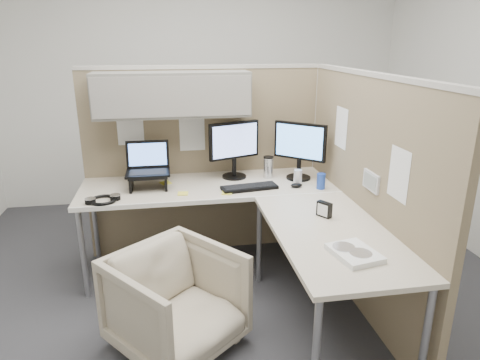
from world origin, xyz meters
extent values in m
plane|color=#2F2F33|center=(0.00, 0.00, 0.00)|extent=(4.50, 4.50, 0.00)
cube|color=#877558|center=(-0.10, 0.90, 0.80)|extent=(2.00, 0.05, 1.60)
cube|color=#A8A399|center=(-0.10, 0.90, 1.61)|extent=(2.00, 0.06, 0.03)
cube|color=slate|center=(-0.35, 0.75, 1.42)|extent=(1.20, 0.34, 0.34)
cube|color=gray|center=(-0.35, 0.57, 1.42)|extent=(1.18, 0.01, 0.30)
plane|color=white|center=(-0.70, 0.87, 1.15)|extent=(0.26, 0.00, 0.26)
plane|color=white|center=(-0.20, 0.87, 1.08)|extent=(0.26, 0.00, 0.26)
cube|color=#877558|center=(0.90, -0.10, 0.80)|extent=(0.05, 2.00, 1.60)
cube|color=#A8A399|center=(0.90, -0.10, 1.61)|extent=(0.06, 2.00, 0.03)
cube|color=#A8A399|center=(0.90, 0.90, 0.80)|extent=(0.06, 0.06, 1.60)
cube|color=silver|center=(0.87, -0.25, 0.96)|extent=(0.02, 0.20, 0.12)
cube|color=gray|center=(0.86, -0.25, 0.96)|extent=(0.00, 0.16, 0.09)
plane|color=white|center=(0.87, 0.30, 1.20)|extent=(0.00, 0.26, 0.26)
plane|color=white|center=(0.87, -0.55, 1.10)|extent=(0.00, 0.26, 0.26)
cube|color=beige|center=(-0.10, 0.54, 0.71)|extent=(2.00, 0.68, 0.03)
cube|color=beige|center=(0.54, -0.45, 0.71)|extent=(0.68, 1.30, 0.03)
cube|color=white|center=(-0.10, 0.20, 0.71)|extent=(2.00, 0.02, 0.03)
cylinder|color=gray|center=(-1.05, 0.25, 0.35)|extent=(0.04, 0.04, 0.70)
cylinder|color=gray|center=(-1.05, 0.83, 0.35)|extent=(0.04, 0.04, 0.70)
cylinder|color=gray|center=(0.25, -1.05, 0.35)|extent=(0.04, 0.04, 0.70)
cylinder|color=gray|center=(0.83, -1.05, 0.35)|extent=(0.04, 0.04, 0.70)
cylinder|color=gray|center=(0.25, 0.25, 0.35)|extent=(0.04, 0.04, 0.70)
imported|color=#B9AF93|center=(-0.40, -0.41, 0.34)|extent=(0.91, 0.91, 0.69)
cylinder|color=black|center=(0.13, 0.69, 0.74)|extent=(0.20, 0.20, 0.02)
cylinder|color=black|center=(0.13, 0.69, 0.82)|extent=(0.04, 0.04, 0.15)
cube|color=black|center=(0.13, 0.69, 1.05)|extent=(0.43, 0.18, 0.30)
cube|color=#92ABFC|center=(0.13, 0.67, 1.05)|extent=(0.38, 0.14, 0.26)
cylinder|color=black|center=(0.65, 0.57, 0.74)|extent=(0.20, 0.20, 0.02)
cylinder|color=black|center=(0.65, 0.57, 0.82)|extent=(0.04, 0.04, 0.15)
cube|color=black|center=(0.65, 0.57, 1.05)|extent=(0.35, 0.32, 0.30)
cube|color=#5AA2F6|center=(0.63, 0.55, 1.05)|extent=(0.30, 0.27, 0.26)
cube|color=black|center=(-0.57, 0.53, 0.84)|extent=(0.29, 0.23, 0.01)
cube|color=black|center=(-0.70, 0.53, 0.79)|extent=(0.02, 0.21, 0.12)
cube|color=black|center=(-0.44, 0.53, 0.79)|extent=(0.02, 0.21, 0.12)
cube|color=black|center=(-0.57, 0.53, 0.86)|extent=(0.33, 0.23, 0.02)
cube|color=black|center=(-0.57, 0.67, 0.97)|extent=(0.33, 0.06, 0.21)
cube|color=#598CF2|center=(-0.57, 0.66, 0.97)|extent=(0.29, 0.04, 0.17)
cube|color=black|center=(0.20, 0.38, 0.74)|extent=(0.45, 0.20, 0.02)
ellipsoid|color=black|center=(0.56, 0.36, 0.75)|extent=(0.10, 0.07, 0.03)
cylinder|color=silver|center=(0.41, 0.64, 0.81)|extent=(0.08, 0.08, 0.17)
cylinder|color=black|center=(0.41, 0.64, 0.90)|extent=(0.08, 0.08, 0.01)
cylinder|color=#1E3FA5|center=(0.74, 0.30, 0.79)|extent=(0.07, 0.07, 0.12)
cylinder|color=silver|center=(0.59, 0.42, 0.79)|extent=(0.07, 0.07, 0.12)
cube|color=yellow|center=(-0.44, 0.63, 0.73)|extent=(0.10, 0.10, 0.01)
cube|color=yellow|center=(0.01, 0.31, 0.73)|extent=(0.09, 0.09, 0.01)
cube|color=yellow|center=(-0.31, 0.35, 0.73)|extent=(0.08, 0.08, 0.01)
torus|color=black|center=(-0.88, 0.29, 0.74)|extent=(0.24, 0.24, 0.02)
cylinder|color=black|center=(-0.96, 0.26, 0.75)|extent=(0.07, 0.07, 0.03)
cylinder|color=black|center=(-0.80, 0.31, 0.75)|extent=(0.07, 0.07, 0.03)
cube|color=white|center=(0.54, -0.77, 0.74)|extent=(0.26, 0.30, 0.03)
cylinder|color=silver|center=(0.56, -0.80, 0.76)|extent=(0.12, 0.12, 0.00)
cylinder|color=silver|center=(0.50, -0.72, 0.76)|extent=(0.12, 0.12, 0.00)
cube|color=black|center=(0.57, -0.23, 0.78)|extent=(0.09, 0.10, 0.10)
cube|color=white|center=(0.56, -0.24, 0.78)|extent=(0.05, 0.07, 0.08)
camera|label=1|loc=(-0.40, -2.67, 1.82)|focal=32.00mm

